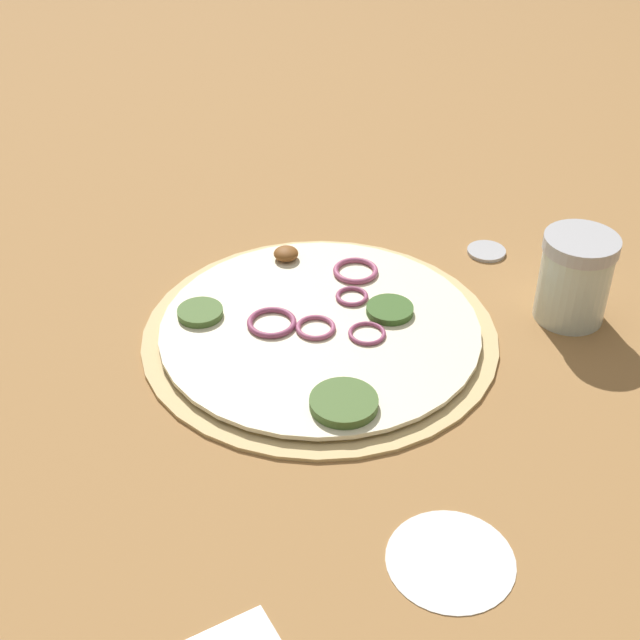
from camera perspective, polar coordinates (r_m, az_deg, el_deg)
ground_plane at (r=0.76m, az=0.00°, el=-1.01°), size 3.00×3.00×0.00m
pizza at (r=0.75m, az=-0.01°, el=-0.68°), size 0.30×0.30×0.02m
spice_jar at (r=0.79m, az=16.00°, el=2.63°), size 0.06×0.06×0.08m
loose_cap at (r=0.88m, az=10.61°, el=4.44°), size 0.04×0.04×0.01m
flour_patch at (r=0.59m, az=8.35°, el=-14.96°), size 0.08×0.08×0.00m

